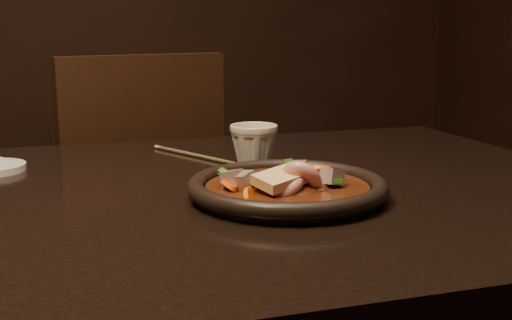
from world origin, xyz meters
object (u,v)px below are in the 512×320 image
object	(u,v)px
chair	(128,218)
tea_cup	(254,145)
table	(110,246)
plate	(287,188)

from	to	relation	value
chair	tea_cup	size ratio (longest dim) A/B	11.18
chair	tea_cup	bearing A→B (deg)	87.93
table	plate	distance (m)	0.28
plate	tea_cup	world-z (taller)	tea_cup
chair	tea_cup	xyz separation A→B (m)	(0.16, -0.59, 0.29)
tea_cup	chair	bearing A→B (deg)	105.07
table	chair	distance (m)	0.73
plate	tea_cup	size ratio (longest dim) A/B	3.46
plate	tea_cup	bearing A→B (deg)	86.34
chair	plate	distance (m)	0.85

